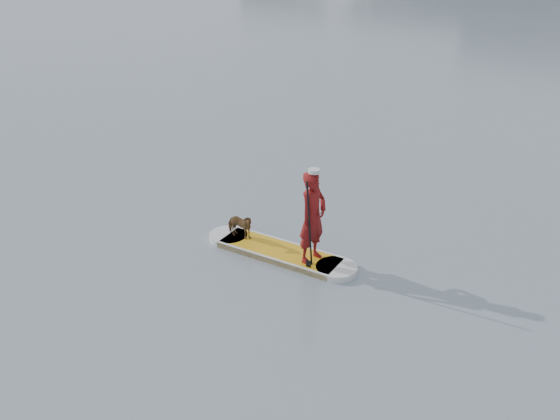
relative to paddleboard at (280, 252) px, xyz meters
The scene contains 6 objects.
ground 3.10m from the paddleboard, 119.77° to the left, with size 140.00×140.00×0.00m, color slate.
paddleboard is the anchor object (origin of this frame).
paddler 1.20m from the paddleboard, ahead, with size 0.66×0.43×1.82m, color maroon.
white_cap 2.04m from the paddleboard, ahead, with size 0.22×0.22×0.07m, color silver.
dog 1.02m from the paddleboard, behind, with size 0.30×0.65×0.55m, color brown.
paddle 1.12m from the paddleboard, 13.02° to the right, with size 0.10×0.30×2.00m.
Camera 1 is at (8.07, -11.21, 6.37)m, focal length 40.00 mm.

